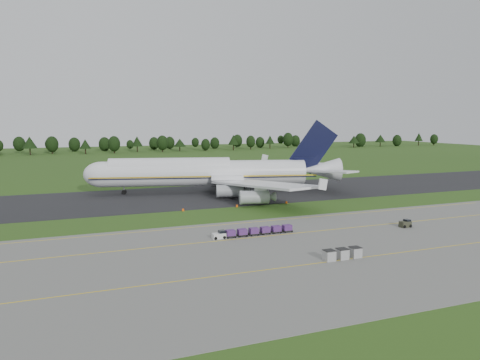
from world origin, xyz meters
name	(u,v)px	position (x,y,z in m)	size (l,w,h in m)	color
ground	(250,213)	(0.00, 0.00, 0.00)	(600.00, 600.00, 0.00)	#294A16
apron	(329,249)	(0.00, -34.00, 0.03)	(300.00, 52.00, 0.06)	slate
taxiway	(213,195)	(0.00, 28.00, 0.04)	(300.00, 40.00, 0.08)	black
apron_markings	(308,239)	(0.00, -26.98, 0.06)	(300.00, 30.20, 0.01)	yellow
tree_line	(147,143)	(15.99, 219.07, 6.14)	(525.88, 23.67, 11.73)	black
aircraft	(210,172)	(0.47, 32.11, 6.19)	(77.43, 72.88, 21.68)	silver
baggage_train	(252,231)	(-8.20, -20.51, 0.82)	(16.10, 1.46, 1.40)	silver
utility_cart	(405,224)	(23.25, -25.65, 0.66)	(2.28, 1.56, 1.23)	#2F3122
uld_row	(342,254)	(-1.02, -39.51, 0.89)	(6.47, 1.67, 1.65)	#9C9C9C
edge_markers	(237,206)	(-0.42, 7.50, 0.27)	(28.11, 0.30, 0.60)	#F55507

